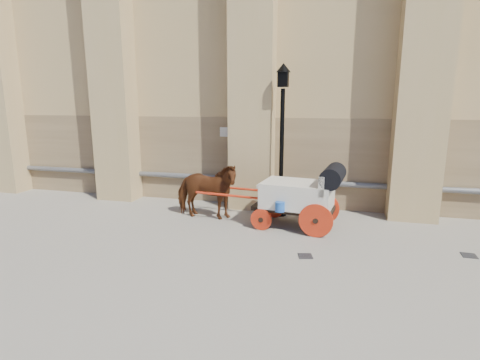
# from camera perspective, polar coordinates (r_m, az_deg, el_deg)

# --- Properties ---
(ground) EXTENTS (90.00, 90.00, 0.00)m
(ground) POSITION_cam_1_polar(r_m,az_deg,el_deg) (9.25, 2.95, -10.58)
(ground) COLOR slate
(ground) RESTS_ON ground
(horse) EXTENTS (2.08, 0.99, 1.74)m
(horse) POSITION_cam_1_polar(r_m,az_deg,el_deg) (11.40, -5.20, -1.64)
(horse) COLOR #562913
(horse) RESTS_ON ground
(carriage) EXTENTS (4.33, 1.66, 1.85)m
(carriage) POSITION_cam_1_polar(r_m,az_deg,el_deg) (10.63, 9.47, -2.06)
(carriage) COLOR black
(carriage) RESTS_ON ground
(street_lamp) EXTENTS (0.43, 0.43, 4.63)m
(street_lamp) POSITION_cam_1_polar(r_m,az_deg,el_deg) (11.49, 6.40, 6.55)
(street_lamp) COLOR black
(street_lamp) RESTS_ON ground
(drain_grate_near) EXTENTS (0.39, 0.39, 0.01)m
(drain_grate_near) POSITION_cam_1_polar(r_m,az_deg,el_deg) (9.01, 9.93, -11.34)
(drain_grate_near) COLOR black
(drain_grate_near) RESTS_ON ground
(drain_grate_far) EXTENTS (0.33, 0.33, 0.01)m
(drain_grate_far) POSITION_cam_1_polar(r_m,az_deg,el_deg) (10.39, 31.54, -9.78)
(drain_grate_far) COLOR black
(drain_grate_far) RESTS_ON ground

